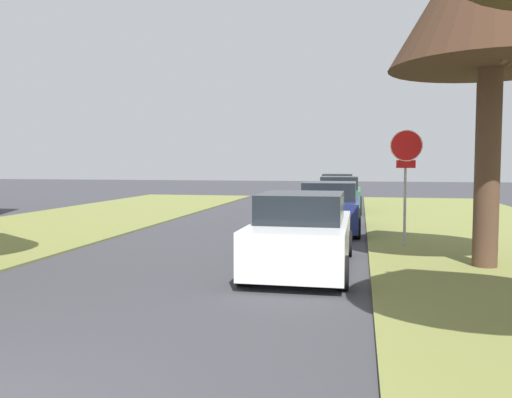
# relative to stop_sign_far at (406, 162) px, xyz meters

# --- Properties ---
(stop_sign_far) EXTENTS (0.81, 0.27, 2.97)m
(stop_sign_far) POSITION_rel_stop_sign_far_xyz_m (0.00, 0.00, 0.00)
(stop_sign_far) COLOR #9EA0A5
(stop_sign_far) RESTS_ON grass_verge_right
(parked_sedan_white) EXTENTS (1.94, 4.40, 1.57)m
(parked_sedan_white) POSITION_rel_stop_sign_far_xyz_m (-2.28, -3.35, -1.47)
(parked_sedan_white) COLOR white
(parked_sedan_white) RESTS_ON ground
(parked_sedan_navy) EXTENTS (1.94, 4.40, 1.57)m
(parked_sedan_navy) POSITION_rel_stop_sign_far_xyz_m (-2.08, 2.85, -1.47)
(parked_sedan_navy) COLOR navy
(parked_sedan_navy) RESTS_ON ground
(parked_sedan_green) EXTENTS (1.94, 4.40, 1.57)m
(parked_sedan_green) POSITION_rel_stop_sign_far_xyz_m (-2.04, 9.76, -1.47)
(parked_sedan_green) COLOR #28663D
(parked_sedan_green) RESTS_ON ground
(parked_sedan_silver) EXTENTS (1.94, 4.40, 1.57)m
(parked_sedan_silver) POSITION_rel_stop_sign_far_xyz_m (-2.39, 15.62, -1.47)
(parked_sedan_silver) COLOR #BCBCC1
(parked_sedan_silver) RESTS_ON ground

